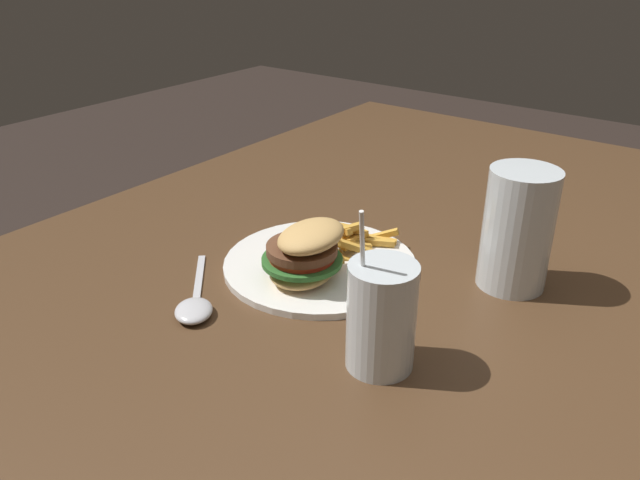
{
  "coord_description": "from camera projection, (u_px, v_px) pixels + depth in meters",
  "views": [
    {
      "loc": [
        0.67,
        0.26,
        1.22
      ],
      "look_at": [
        0.03,
        -0.23,
        0.81
      ],
      "focal_mm": 35.0,
      "sensor_mm": 36.0,
      "label": 1
    }
  ],
  "objects": [
    {
      "name": "juice_glass",
      "position": [
        381.0,
        319.0,
        0.69
      ],
      "size": [
        0.08,
        0.08,
        0.2
      ],
      "color": "silver",
      "rests_on": "dining_table"
    },
    {
      "name": "dining_table",
      "position": [
        464.0,
        363.0,
        0.85
      ],
      "size": [
        1.7,
        1.41,
        0.77
      ],
      "color": "#4C331E",
      "rests_on": "ground_plane"
    },
    {
      "name": "spoon",
      "position": [
        194.0,
        308.0,
        0.81
      ],
      "size": [
        0.16,
        0.15,
        0.02
      ],
      "rotation": [
        0.0,
        0.0,
        0.75
      ],
      "color": "silver",
      "rests_on": "dining_table"
    },
    {
      "name": "beer_glass",
      "position": [
        517.0,
        232.0,
        0.84
      ],
      "size": [
        0.09,
        0.09,
        0.17
      ],
      "color": "silver",
      "rests_on": "dining_table"
    },
    {
      "name": "meal_plate_near",
      "position": [
        315.0,
        257.0,
        0.89
      ],
      "size": [
        0.28,
        0.28,
        0.1
      ],
      "color": "white",
      "rests_on": "dining_table"
    }
  ]
}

